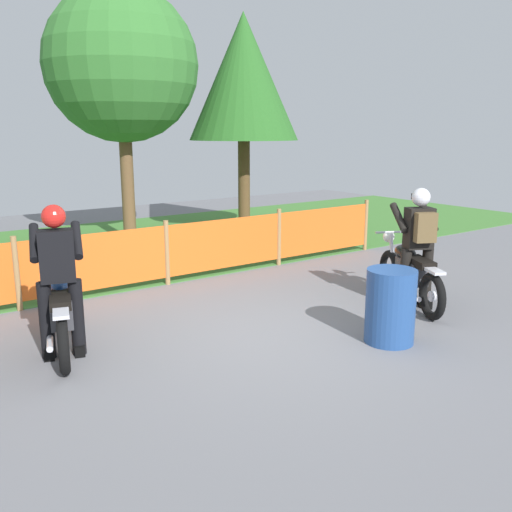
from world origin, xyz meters
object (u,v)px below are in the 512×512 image
object	(u,v)px
motorcycle_trailing	(61,311)
rider_trailing	(58,276)
rider_lead	(418,242)
oil_drum	(390,306)
motorcycle_lead	(409,272)

from	to	relation	value
motorcycle_trailing	rider_trailing	distance (m)	0.50
motorcycle_trailing	rider_lead	distance (m)	4.70
oil_drum	motorcycle_trailing	bearing A→B (deg)	147.75
rider_lead	rider_trailing	world-z (taller)	same
motorcycle_trailing	rider_trailing	bearing A→B (deg)	-179.43
motorcycle_lead	oil_drum	world-z (taller)	motorcycle_lead
motorcycle_trailing	rider_lead	bearing A→B (deg)	-91.06
motorcycle_lead	oil_drum	bearing A→B (deg)	147.63
motorcycle_lead	motorcycle_trailing	xyz separation A→B (m)	(-4.57, 1.17, -0.01)
motorcycle_lead	rider_trailing	size ratio (longest dim) A/B	1.11
motorcycle_lead	oil_drum	distance (m)	1.61
motorcycle_trailing	rider_lead	xyz separation A→B (m)	(4.47, -1.37, 0.49)
rider_lead	rider_trailing	distance (m)	4.68
oil_drum	motorcycle_lead	bearing A→B (deg)	31.83
motorcycle_trailing	oil_drum	xyz separation A→B (m)	(3.20, -2.02, -0.02)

